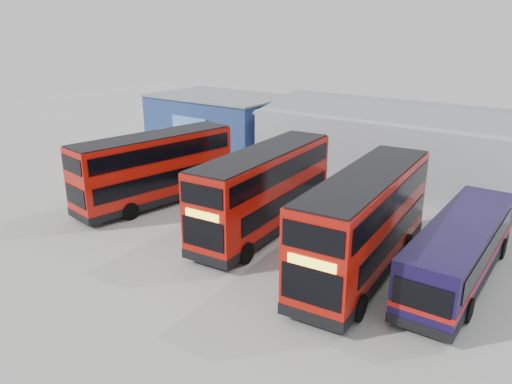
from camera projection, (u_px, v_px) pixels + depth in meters
name	position (u px, v px, depth m)	size (l,w,h in m)	color
ground_plane	(204.00, 255.00, 25.91)	(120.00, 120.00, 0.00)	gray
office_block	(220.00, 123.00, 46.64)	(12.30, 8.32, 5.12)	navy
maintenance_shed	(472.00, 152.00, 35.85)	(30.50, 12.00, 5.89)	#9398A1
double_decker_left	(155.00, 170.00, 32.56)	(4.35, 11.32, 4.68)	#AD1209
double_decker_centre	(264.00, 192.00, 28.13)	(3.62, 11.56, 4.81)	#AD1209
double_decker_right	(364.00, 224.00, 23.45)	(3.83, 11.93, 4.96)	#AD1209
single_decker_blue	(460.00, 252.00, 22.83)	(2.88, 11.21, 3.02)	#0F0C37
panel_van	(150.00, 146.00, 42.81)	(2.73, 5.75, 2.45)	white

